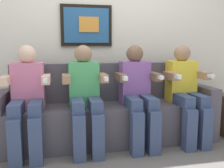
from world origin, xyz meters
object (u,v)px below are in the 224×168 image
object	(u,v)px
person_left_center	(85,94)
person_right_center	(138,92)
person_rightmost	(186,90)
person_leftmost	(27,96)
couch	(109,115)

from	to	relation	value
person_left_center	person_right_center	distance (m)	0.58
person_left_center	person_rightmost	world-z (taller)	same
person_right_center	person_rightmost	xyz separation A→B (m)	(0.58, 0.00, 0.00)
person_leftmost	person_left_center	distance (m)	0.58
couch	person_leftmost	xyz separation A→B (m)	(-0.87, -0.17, 0.29)
couch	person_leftmost	distance (m)	0.93
person_right_center	person_left_center	bearing A→B (deg)	179.95
person_leftmost	person_right_center	world-z (taller)	same
person_rightmost	person_left_center	bearing A→B (deg)	179.98
couch	person_left_center	size ratio (longest dim) A/B	2.21
person_leftmost	person_rightmost	bearing A→B (deg)	-0.02
person_leftmost	person_right_center	distance (m)	1.15
person_leftmost	person_rightmost	size ratio (longest dim) A/B	1.00
person_left_center	couch	bearing A→B (deg)	30.32
couch	person_leftmost	bearing A→B (deg)	-168.98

